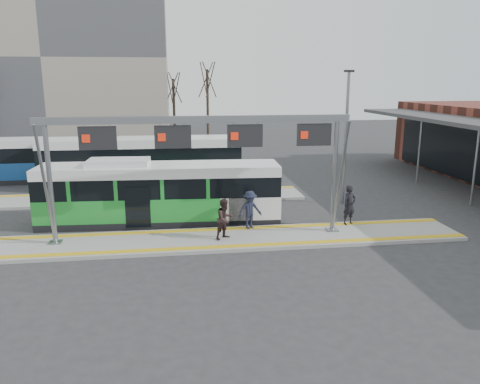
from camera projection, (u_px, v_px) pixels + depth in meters
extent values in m
plane|color=#2D2D30|center=(211.00, 241.00, 20.17)|extent=(120.00, 120.00, 0.00)
cube|color=gray|center=(211.00, 240.00, 20.15)|extent=(22.00, 3.00, 0.15)
cube|color=gray|center=(132.00, 198.00, 27.31)|extent=(20.00, 3.00, 0.15)
cube|color=gold|center=(209.00, 230.00, 21.24)|extent=(22.00, 0.35, 0.02)
cube|color=gold|center=(214.00, 247.00, 19.02)|extent=(22.00, 0.35, 0.02)
cube|color=gold|center=(134.00, 192.00, 28.40)|extent=(20.00, 0.35, 0.02)
cylinder|color=slate|center=(50.00, 184.00, 18.95)|extent=(0.20, 0.20, 5.05)
cube|color=slate|center=(56.00, 242.00, 19.53)|extent=(0.50, 0.50, 0.06)
cylinder|color=slate|center=(46.00, 188.00, 18.28)|extent=(0.12, 1.46, 4.90)
cylinder|color=slate|center=(335.00, 176.00, 20.58)|extent=(0.20, 0.20, 5.05)
cube|color=slate|center=(332.00, 230.00, 21.16)|extent=(0.50, 0.50, 0.06)
cylinder|color=slate|center=(340.00, 179.00, 19.90)|extent=(0.12, 1.46, 4.90)
cube|color=slate|center=(197.00, 120.00, 19.18)|extent=(13.00, 0.25, 0.30)
cube|color=black|center=(98.00, 138.00, 18.80)|extent=(1.50, 0.12, 0.95)
cube|color=red|center=(86.00, 139.00, 18.67)|extent=(0.32, 0.02, 0.32)
cube|color=black|center=(173.00, 137.00, 19.21)|extent=(1.50, 0.12, 0.95)
cube|color=red|center=(162.00, 137.00, 19.08)|extent=(0.32, 0.02, 0.32)
cube|color=black|center=(245.00, 136.00, 19.61)|extent=(1.50, 0.12, 0.95)
cube|color=red|center=(235.00, 136.00, 19.48)|extent=(0.32, 0.02, 0.32)
cube|color=black|center=(314.00, 135.00, 20.02)|extent=(1.50, 0.12, 0.95)
cube|color=red|center=(304.00, 135.00, 19.89)|extent=(0.32, 0.02, 0.32)
cylinder|color=slate|center=(475.00, 167.00, 25.52)|extent=(0.14, 0.14, 4.30)
cylinder|color=slate|center=(419.00, 151.00, 31.30)|extent=(0.14, 0.14, 4.30)
cube|color=gray|center=(55.00, 59.00, 50.85)|extent=(24.00, 12.00, 18.00)
cube|color=black|center=(161.00, 219.00, 22.89)|extent=(11.52, 3.01, 0.33)
cube|color=#1F9130|center=(161.00, 205.00, 22.72)|extent=(11.52, 3.01, 1.09)
cube|color=black|center=(160.00, 184.00, 22.48)|extent=(11.52, 2.94, 0.95)
cube|color=white|center=(159.00, 170.00, 22.32)|extent=(11.52, 3.01, 0.48)
cube|color=orange|center=(277.00, 170.00, 22.83)|extent=(0.14, 1.70, 0.27)
cube|color=white|center=(118.00, 162.00, 22.07)|extent=(2.94, 1.84, 0.29)
cylinder|color=black|center=(72.00, 221.00, 21.44)|extent=(0.96, 0.33, 0.95)
cylinder|color=black|center=(83.00, 209.00, 23.50)|extent=(0.96, 0.33, 0.95)
cylinder|color=black|center=(233.00, 217.00, 22.08)|extent=(0.96, 0.33, 0.95)
cylinder|color=black|center=(230.00, 205.00, 24.14)|extent=(0.96, 0.33, 0.95)
cube|color=black|center=(144.00, 183.00, 30.70)|extent=(12.71, 2.95, 0.37)
cube|color=#1F9130|center=(143.00, 171.00, 30.52)|extent=(12.71, 2.95, 1.21)
cube|color=black|center=(142.00, 154.00, 30.26)|extent=(12.71, 2.87, 1.05)
cube|color=white|center=(142.00, 142.00, 30.07)|extent=(12.71, 2.95, 0.53)
cylinder|color=black|center=(69.00, 184.00, 28.96)|extent=(1.06, 0.34, 1.05)
cylinder|color=black|center=(78.00, 176.00, 31.27)|extent=(1.06, 0.34, 1.05)
cylinder|color=black|center=(202.00, 180.00, 29.91)|extent=(1.06, 0.34, 1.05)
cylinder|color=black|center=(201.00, 173.00, 32.22)|extent=(1.06, 0.34, 1.05)
cylinder|color=black|center=(7.00, 178.00, 30.85)|extent=(0.98, 0.32, 0.98)
cylinder|color=black|center=(17.00, 172.00, 32.96)|extent=(0.98, 0.32, 0.98)
imported|color=black|center=(349.00, 205.00, 21.86)|extent=(0.79, 0.65, 1.87)
imported|color=#2F201F|center=(225.00, 219.00, 19.89)|extent=(1.08, 1.04, 1.75)
imported|color=#1A1E2F|center=(250.00, 210.00, 21.24)|extent=(1.28, 0.94, 1.76)
cylinder|color=#382B21|center=(174.00, 112.00, 49.87)|extent=(0.28, 0.28, 6.94)
cylinder|color=#382B21|center=(208.00, 108.00, 48.99)|extent=(0.28, 0.28, 7.88)
cylinder|color=slate|center=(346.00, 139.00, 25.58)|extent=(0.16, 0.16, 7.25)
cube|color=black|center=(349.00, 71.00, 24.73)|extent=(0.50, 0.25, 0.12)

